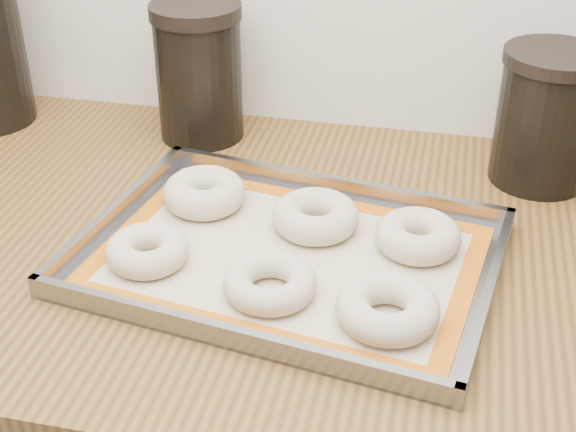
% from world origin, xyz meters
% --- Properties ---
extents(countertop, '(3.06, 0.68, 0.04)m').
position_xyz_m(countertop, '(0.00, 1.68, 0.88)').
color(countertop, brown).
rests_on(countertop, cabinet).
extents(baking_tray, '(0.50, 0.40, 0.03)m').
position_xyz_m(baking_tray, '(0.11, 1.63, 0.91)').
color(baking_tray, gray).
rests_on(baking_tray, countertop).
extents(baking_mat, '(0.46, 0.35, 0.00)m').
position_xyz_m(baking_mat, '(0.11, 1.63, 0.90)').
color(baking_mat, '#C6B793').
rests_on(baking_mat, baking_tray).
extents(bagel_front_left, '(0.13, 0.13, 0.03)m').
position_xyz_m(bagel_front_left, '(-0.04, 1.58, 0.92)').
color(bagel_front_left, '#C3B197').
rests_on(bagel_front_left, baking_mat).
extents(bagel_front_mid, '(0.11, 0.11, 0.03)m').
position_xyz_m(bagel_front_mid, '(0.11, 1.55, 0.92)').
color(bagel_front_mid, '#C3B197').
rests_on(bagel_front_mid, baking_mat).
extents(bagel_front_right, '(0.13, 0.13, 0.03)m').
position_xyz_m(bagel_front_right, '(0.24, 1.53, 0.92)').
color(bagel_front_right, '#C3B197').
rests_on(bagel_front_right, baking_mat).
extents(bagel_back_left, '(0.13, 0.13, 0.04)m').
position_xyz_m(bagel_back_left, '(-0.01, 1.71, 0.92)').
color(bagel_back_left, '#C3B197').
rests_on(bagel_back_left, baking_mat).
extents(bagel_back_mid, '(0.12, 0.12, 0.04)m').
position_xyz_m(bagel_back_mid, '(0.13, 1.69, 0.92)').
color(bagel_back_mid, '#C3B197').
rests_on(bagel_back_mid, baking_mat).
extents(bagel_back_right, '(0.11, 0.11, 0.04)m').
position_xyz_m(bagel_back_right, '(0.25, 1.67, 0.92)').
color(bagel_back_right, '#C3B197').
rests_on(bagel_back_right, baking_mat).
extents(canister_mid, '(0.13, 0.13, 0.20)m').
position_xyz_m(canister_mid, '(-0.08, 1.92, 1.00)').
color(canister_mid, black).
rests_on(canister_mid, countertop).
extents(canister_right, '(0.13, 0.13, 0.18)m').
position_xyz_m(canister_right, '(0.40, 1.89, 0.99)').
color(canister_right, black).
rests_on(canister_right, countertop).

